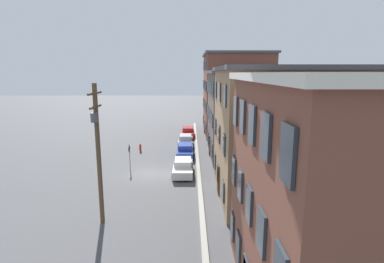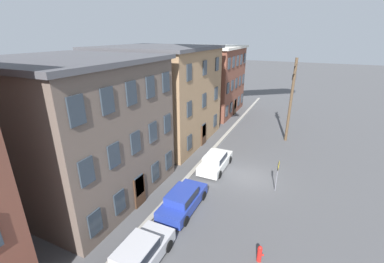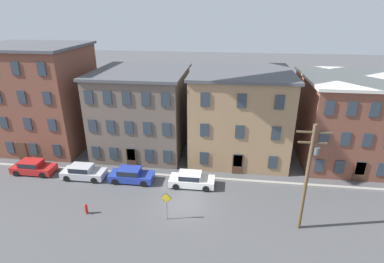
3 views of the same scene
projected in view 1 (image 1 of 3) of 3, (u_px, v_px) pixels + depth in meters
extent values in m
plane|color=#4C4C4F|center=(152.00, 173.00, 28.60)|extent=(200.00, 200.00, 0.00)
cube|color=#9E998E|center=(199.00, 172.00, 28.61)|extent=(56.00, 0.36, 0.16)
cube|color=brown|center=(236.00, 95.00, 46.72)|extent=(11.42, 9.56, 12.08)
cube|color=#4C4C51|center=(237.00, 54.00, 45.53)|extent=(11.92, 10.06, 0.30)
cube|color=#2D3842|center=(203.00, 119.00, 51.77)|extent=(0.90, 0.10, 1.40)
cube|color=#2D3842|center=(203.00, 102.00, 51.19)|extent=(0.90, 0.10, 1.40)
cube|color=#2D3842|center=(204.00, 84.00, 50.61)|extent=(0.90, 0.10, 1.40)
cube|color=#2D3842|center=(204.00, 66.00, 50.03)|extent=(0.90, 0.10, 1.40)
cube|color=#2D3842|center=(204.00, 122.00, 48.97)|extent=(0.90, 0.10, 1.40)
cube|color=#2D3842|center=(204.00, 104.00, 48.39)|extent=(0.90, 0.10, 1.40)
cube|color=#2D3842|center=(204.00, 85.00, 47.81)|extent=(0.90, 0.10, 1.40)
cube|color=#2D3842|center=(204.00, 66.00, 47.23)|extent=(0.90, 0.10, 1.40)
cube|color=#2D3842|center=(205.00, 125.00, 46.17)|extent=(0.90, 0.10, 1.40)
cube|color=#2D3842|center=(205.00, 106.00, 45.59)|extent=(0.90, 0.10, 1.40)
cube|color=#2D3842|center=(205.00, 86.00, 45.01)|extent=(0.90, 0.10, 1.40)
cube|color=#2D3842|center=(205.00, 65.00, 44.43)|extent=(0.90, 0.10, 1.40)
cube|color=#2D3842|center=(206.00, 128.00, 43.37)|extent=(0.90, 0.10, 1.40)
cube|color=#2D3842|center=(206.00, 108.00, 42.79)|extent=(0.90, 0.10, 1.40)
cube|color=#2D3842|center=(206.00, 86.00, 42.21)|extent=(0.90, 0.10, 1.40)
cube|color=#2D3842|center=(206.00, 65.00, 41.63)|extent=(0.90, 0.10, 1.40)
cube|color=#472D1E|center=(204.00, 126.00, 47.65)|extent=(1.10, 0.10, 2.20)
cube|color=#66564C|center=(255.00, 115.00, 34.34)|extent=(10.01, 10.28, 9.38)
cube|color=#4C4C51|center=(257.00, 72.00, 33.41)|extent=(10.51, 10.78, 0.30)
cube|color=#2D3842|center=(207.00, 135.00, 38.85)|extent=(0.90, 0.10, 1.40)
cube|color=#2D3842|center=(208.00, 111.00, 38.25)|extent=(0.90, 0.10, 1.40)
cube|color=#2D3842|center=(208.00, 86.00, 37.65)|extent=(0.90, 0.10, 1.40)
cube|color=#2D3842|center=(208.00, 138.00, 36.89)|extent=(0.90, 0.10, 1.40)
cube|color=#2D3842|center=(209.00, 113.00, 36.28)|extent=(0.90, 0.10, 1.40)
cube|color=#2D3842|center=(209.00, 87.00, 35.68)|extent=(0.90, 0.10, 1.40)
cube|color=#2D3842|center=(209.00, 141.00, 34.92)|extent=(0.90, 0.10, 1.40)
cube|color=#2D3842|center=(210.00, 115.00, 34.32)|extent=(0.90, 0.10, 1.40)
cube|color=#2D3842|center=(210.00, 87.00, 33.72)|extent=(0.90, 0.10, 1.40)
cube|color=#2D3842|center=(211.00, 146.00, 32.96)|extent=(0.90, 0.10, 1.40)
cube|color=#2D3842|center=(211.00, 117.00, 32.36)|extent=(0.90, 0.10, 1.40)
cube|color=#2D3842|center=(211.00, 88.00, 31.75)|extent=(0.90, 0.10, 1.40)
cube|color=#2D3842|center=(212.00, 150.00, 30.99)|extent=(0.90, 0.10, 1.40)
cube|color=#2D3842|center=(212.00, 120.00, 30.39)|extent=(0.90, 0.10, 1.40)
cube|color=#2D3842|center=(213.00, 89.00, 29.79)|extent=(0.90, 0.10, 1.40)
cube|color=#472D1E|center=(209.00, 145.00, 35.01)|extent=(1.10, 0.10, 2.20)
cube|color=#9E7A56|center=(288.00, 134.00, 23.07)|extent=(10.60, 10.52, 9.60)
cube|color=#4C4C51|center=(292.00, 68.00, 22.11)|extent=(11.10, 11.02, 0.30)
cube|color=#2D3842|center=(215.00, 161.00, 27.12)|extent=(0.90, 0.10, 1.40)
cube|color=#2D3842|center=(215.00, 126.00, 26.51)|extent=(0.90, 0.10, 1.40)
cube|color=#2D3842|center=(216.00, 90.00, 25.89)|extent=(0.90, 0.10, 1.40)
cube|color=#2D3842|center=(218.00, 174.00, 23.66)|extent=(0.90, 0.10, 1.40)
cube|color=#2D3842|center=(219.00, 134.00, 23.04)|extent=(0.90, 0.10, 1.40)
cube|color=#2D3842|center=(220.00, 92.00, 22.42)|extent=(0.90, 0.10, 1.40)
cube|color=#2D3842|center=(223.00, 191.00, 20.19)|extent=(0.90, 0.10, 1.40)
cube|color=#2D3842|center=(224.00, 145.00, 19.58)|extent=(0.90, 0.10, 1.40)
cube|color=#2D3842|center=(225.00, 96.00, 18.96)|extent=(0.90, 0.10, 1.40)
cube|color=#472D1E|center=(218.00, 180.00, 23.76)|extent=(1.10, 0.10, 2.20)
cube|color=#2D3842|center=(232.00, 226.00, 15.74)|extent=(0.90, 0.10, 1.40)
cube|color=#2D3842|center=(234.00, 170.00, 15.15)|extent=(0.90, 0.10, 1.40)
cube|color=#2D3842|center=(236.00, 111.00, 14.57)|extent=(0.90, 0.10, 1.40)
cube|color=#2D3842|center=(238.00, 247.00, 13.79)|extent=(0.90, 0.10, 1.40)
cube|color=#2D3842|center=(240.00, 185.00, 13.20)|extent=(0.90, 0.10, 1.40)
cube|color=#2D3842|center=(243.00, 117.00, 12.61)|extent=(0.90, 0.10, 1.40)
cube|color=#2D3842|center=(249.00, 204.00, 11.25)|extent=(0.90, 0.10, 1.40)
cube|color=#2D3842|center=(252.00, 125.00, 10.66)|extent=(0.90, 0.10, 1.40)
cube|color=#2D3842|center=(261.00, 232.00, 9.30)|extent=(0.90, 0.10, 1.40)
cube|color=#2D3842|center=(266.00, 136.00, 8.71)|extent=(0.90, 0.10, 1.40)
cube|color=#2D3842|center=(288.00, 154.00, 6.76)|extent=(0.90, 0.10, 1.40)
cube|color=#B21E1E|center=(188.00, 133.00, 44.81)|extent=(4.40, 1.80, 0.70)
cube|color=#B21E1E|center=(188.00, 129.00, 44.88)|extent=(2.20, 1.51, 0.55)
cube|color=#1E232D|center=(188.00, 129.00, 44.88)|extent=(2.02, 1.58, 0.48)
cylinder|color=black|center=(194.00, 137.00, 43.43)|extent=(0.66, 0.22, 0.66)
cylinder|color=black|center=(182.00, 137.00, 43.42)|extent=(0.66, 0.22, 0.66)
cylinder|color=black|center=(194.00, 133.00, 46.27)|extent=(0.66, 0.22, 0.66)
cylinder|color=black|center=(183.00, 133.00, 46.26)|extent=(0.66, 0.22, 0.66)
cube|color=#B7B7BC|center=(186.00, 142.00, 39.19)|extent=(4.40, 1.80, 0.70)
cube|color=#B7B7BC|center=(186.00, 137.00, 39.27)|extent=(2.20, 1.51, 0.55)
cube|color=#1E232D|center=(186.00, 137.00, 39.27)|extent=(2.02, 1.58, 0.48)
cylinder|color=black|center=(192.00, 146.00, 37.81)|extent=(0.66, 0.22, 0.66)
cylinder|color=black|center=(179.00, 146.00, 37.80)|extent=(0.66, 0.22, 0.66)
cylinder|color=black|center=(192.00, 141.00, 40.65)|extent=(0.66, 0.22, 0.66)
cylinder|color=black|center=(179.00, 141.00, 40.65)|extent=(0.66, 0.22, 0.66)
cube|color=#233899|center=(185.00, 152.00, 34.24)|extent=(4.40, 1.80, 0.70)
cube|color=#233899|center=(185.00, 146.00, 34.31)|extent=(2.20, 1.51, 0.55)
cube|color=#1E232D|center=(185.00, 146.00, 34.31)|extent=(2.02, 1.58, 0.48)
cylinder|color=black|center=(193.00, 157.00, 32.85)|extent=(0.66, 0.22, 0.66)
cylinder|color=black|center=(177.00, 157.00, 32.85)|extent=(0.66, 0.22, 0.66)
cylinder|color=black|center=(192.00, 150.00, 35.70)|extent=(0.66, 0.22, 0.66)
cylinder|color=black|center=(178.00, 150.00, 35.69)|extent=(0.66, 0.22, 0.66)
cube|color=silver|center=(183.00, 169.00, 28.20)|extent=(4.40, 1.80, 0.70)
cube|color=silver|center=(183.00, 162.00, 28.28)|extent=(2.20, 1.51, 0.55)
cube|color=#1E232D|center=(183.00, 162.00, 28.28)|extent=(2.02, 1.58, 0.48)
cylinder|color=black|center=(192.00, 176.00, 26.82)|extent=(0.66, 0.22, 0.66)
cylinder|color=black|center=(173.00, 176.00, 26.81)|extent=(0.66, 0.22, 0.66)
cylinder|color=black|center=(192.00, 166.00, 29.67)|extent=(0.66, 0.22, 0.66)
cylinder|color=black|center=(175.00, 166.00, 29.66)|extent=(0.66, 0.22, 0.66)
cylinder|color=slate|center=(130.00, 158.00, 29.43)|extent=(0.08, 0.08, 2.41)
cube|color=yellow|center=(129.00, 149.00, 29.26)|extent=(0.84, 0.03, 0.84)
cube|color=black|center=(129.00, 149.00, 29.26)|extent=(0.90, 0.02, 0.90)
cylinder|color=brown|center=(99.00, 156.00, 18.39)|extent=(0.28, 0.28, 8.85)
cube|color=brown|center=(95.00, 93.00, 17.65)|extent=(2.40, 0.12, 0.12)
cube|color=brown|center=(96.00, 107.00, 17.81)|extent=(2.00, 0.12, 0.12)
cylinder|color=#515156|center=(94.00, 118.00, 17.58)|extent=(0.44, 0.44, 0.55)
cylinder|color=red|center=(140.00, 148.00, 36.41)|extent=(0.24, 0.24, 0.80)
sphere|color=red|center=(140.00, 145.00, 36.32)|extent=(0.22, 0.22, 0.22)
cylinder|color=red|center=(139.00, 148.00, 36.40)|extent=(0.10, 0.12, 0.10)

